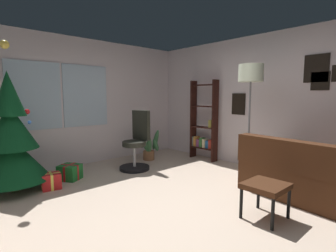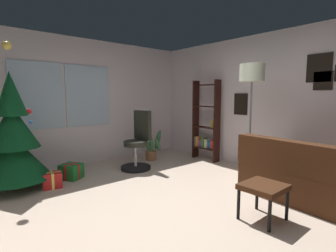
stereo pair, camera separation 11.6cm
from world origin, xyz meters
name	(u,v)px [view 2 (the right image)]	position (x,y,z in m)	size (l,w,h in m)	color
ground_plane	(184,215)	(0.00, 0.00, -0.05)	(4.72, 5.81, 0.10)	beige
wall_back_with_windows	(81,102)	(-0.02, 2.95, 1.26)	(4.72, 0.12, 2.51)	silver
wall_right_with_frames	(283,103)	(2.41, 0.00, 1.26)	(0.12, 5.81, 2.51)	silver
couch	(331,179)	(1.69, -1.03, 0.29)	(1.85, 1.97, 0.82)	#412312
footstool	(263,189)	(0.52, -0.71, 0.35)	(0.45, 0.43, 0.41)	#412312
holiday_tree	(14,141)	(-1.36, 2.15, 0.72)	(0.99, 0.99, 2.14)	#4C331E
gift_box_red	(52,180)	(-0.94, 1.89, 0.12)	(0.30, 0.27, 0.24)	red
gift_box_green	(71,171)	(-0.57, 2.13, 0.12)	(0.41, 0.41, 0.26)	#1E722D
office_chair	(138,146)	(0.62, 1.89, 0.44)	(0.56, 0.56, 1.11)	black
bookshelf	(206,126)	(2.14, 1.53, 0.74)	(0.18, 0.64, 1.71)	black
floor_lamp	(252,80)	(1.68, 0.19, 1.63)	(0.39, 0.39, 1.89)	slate
potted_plant	(153,149)	(1.25, 2.26, 0.24)	(0.53, 0.34, 0.65)	#956340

